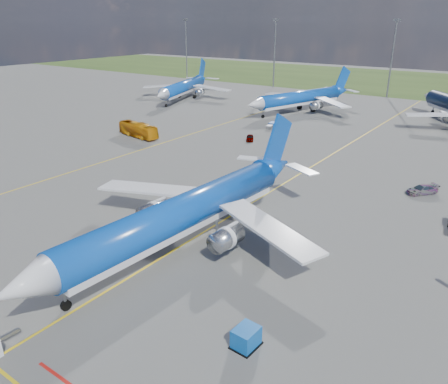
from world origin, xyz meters
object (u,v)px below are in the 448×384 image
Objects in this scene: bg_jet_nnw at (299,112)px; service_car_a at (250,138)px; main_airliner at (183,246)px; apron_bus at (138,130)px; service_car_c at (422,190)px; bg_jet_nw at (184,99)px; baggage_tug_c at (272,125)px; uld_container at (246,337)px; service_car_b at (263,176)px.

bg_jet_nnw is 32.70m from service_car_a.
apron_bus is at bearing 144.49° from main_airliner.
service_car_c is (39.54, -42.73, 0.64)m from bg_jet_nnw.
bg_jet_nw is 86.29m from service_car_c.
baggage_tug_c is at bearing -171.75° from service_car_c.
bg_jet_nw is 37.10m from bg_jet_nnw.
service_car_c is 43.14m from baggage_tug_c.
bg_jet_nw is 1.01× the size of bg_jet_nnw.
bg_jet_nnw is 58.22m from service_car_c.
bg_jet_nnw reaches higher than uld_container.
main_airliner is 21.71× the size of uld_container.
bg_jet_nw is at bearing 37.92° from apron_bus.
main_airliner is at bearing -79.38° from service_car_c.
bg_jet_nnw is 20.15m from baggage_tug_c.
service_car_c is at bearing -47.26° from service_car_a.
uld_container reaches higher than service_car_a.
service_car_a is at bearing 68.14° from service_car_b.
uld_container is 0.19× the size of apron_bus.
main_airliner is at bearing -140.18° from service_car_b.
service_car_b is at bearing -83.34° from service_car_a.
main_airliner is 35.06m from service_car_c.
apron_bus reaches higher than baggage_tug_c.
uld_container is 58.73m from service_car_a.
apron_bus is at bearing 145.74° from uld_container.
apron_bus is (21.69, -40.07, 1.46)m from bg_jet_nw.
uld_container is 39.66m from service_car_c.
service_car_c reaches higher than baggage_tug_c.
service_car_c is (76.53, -39.87, 0.64)m from bg_jet_nw.
bg_jet_nnw is 9.58× the size of service_car_b.
bg_jet_nnw is at bearing 51.35° from service_car_b.
bg_jet_nnw is 0.93× the size of main_airliner.
baggage_tug_c is (18.21, 23.00, -0.98)m from apron_bus.
baggage_tug_c is at bearing -64.92° from bg_jet_nnw.
bg_jet_nw is 3.76× the size of apron_bus.
apron_bus is at bearing -141.36° from baggage_tug_c.
bg_jet_nw is 20.34× the size of uld_container.
uld_container is at bearing -55.06° from service_car_c.
service_car_a is at bearing -64.46° from bg_jet_nnw.
service_car_b is at bearing -52.87° from bg_jet_nnw.
service_car_b is at bearing -92.97° from apron_bus.
main_airliner is 48.28m from apron_bus.
uld_container is at bearing -120.56° from service_car_b.
service_car_a is (41.97, -29.45, 0.58)m from bg_jet_nw.
apron_bus is 2.23× the size of baggage_tug_c.
bg_jet_nw reaches higher than service_car_c.
bg_jet_nw is 11.52× the size of service_car_a.
service_car_b is at bearing -119.51° from service_car_c.
apron_bus is at bearing -80.04° from bg_jet_nw.
service_car_c is at bearing -45.99° from bg_jet_nw.
bg_jet_nw is at bearing -167.37° from service_car_c.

